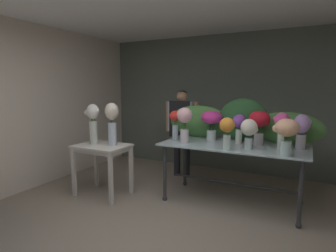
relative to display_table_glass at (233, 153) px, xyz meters
The scene contains 20 objects.
ground_plane 0.89m from the display_table_glass, behind, with size 7.26×7.26×0.00m, color gray.
wall_back 1.79m from the display_table_glass, 107.96° to the left, with size 5.16×0.12×2.63m, color slate.
wall_left 3.15m from the display_table_glass, behind, with size 0.12×3.42×2.63m, color beige.
ceiling_slab 2.04m from the display_table_glass, behind, with size 5.28×3.42×0.12m, color silver.
display_table_glass is the anchor object (origin of this frame).
side_table_white 1.92m from the display_table_glass, 161.86° to the right, with size 0.77×0.57×0.78m.
florist 1.40m from the display_table_glass, 145.35° to the left, with size 0.64×0.24×1.57m.
foliage_backdrop 0.52m from the display_table_glass, 85.46° to the left, with size 2.26×0.29×0.63m.
vase_peach_stock 0.88m from the display_table_glass, 27.48° to the right, with size 0.29×0.27×0.43m.
vase_ivory_anemones 0.47m from the display_table_glass, 36.44° to the right, with size 0.22×0.21×0.39m.
vase_fuchsia_tulips 0.74m from the display_table_glass, ahead, with size 0.20×0.19×0.47m.
vase_blush_freesia 0.81m from the display_table_glass, 163.09° to the right, with size 0.22×0.22×0.51m.
vase_crimson_snapdragons 0.56m from the display_table_glass, 19.86° to the left, with size 0.28×0.28×0.47m.
vase_sunset_peonies 0.53m from the display_table_glass, 89.16° to the right, with size 0.19×0.19×0.41m.
vase_scarlet_ranunculus 0.96m from the display_table_glass, behind, with size 0.19×0.17×0.44m.
vase_magenta_carnations 0.59m from the display_table_glass, 156.09° to the left, with size 0.32×0.32×0.44m.
vase_violet_dahlias 0.40m from the display_table_glass, 69.11° to the left, with size 0.20×0.19×0.41m.
vase_lilac_hydrangea 0.93m from the display_table_glass, ahead, with size 0.25×0.21×0.45m.
vase_white_roses_tall 2.10m from the display_table_glass, 163.17° to the right, with size 0.24×0.19×0.60m.
vase_cream_lisianthus_tall 1.80m from the display_table_glass, 162.00° to the right, with size 0.21×0.20×0.63m.
Camera 1 is at (1.43, -2.08, 1.63)m, focal length 29.76 mm.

